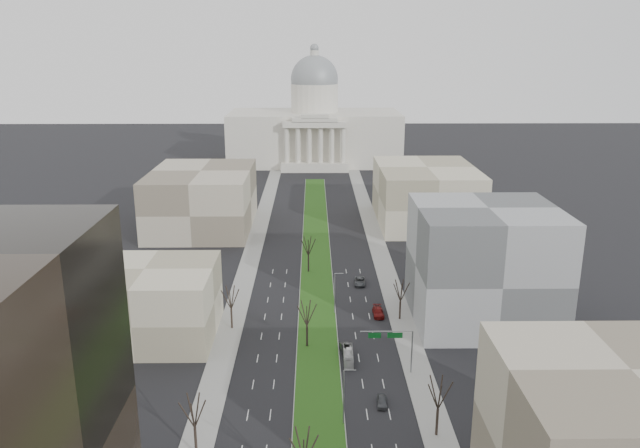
{
  "coord_description": "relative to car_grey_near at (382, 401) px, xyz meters",
  "views": [
    {
      "loc": [
        -0.75,
        -26.85,
        55.36
      ],
      "look_at": [
        0.85,
        115.7,
        13.83
      ],
      "focal_mm": 35.0,
      "sensor_mm": 36.0,
      "label": 1
    }
  ],
  "objects": [
    {
      "name": "tree_median_b",
      "position": [
        -12.09,
        19.89,
        6.33
      ],
      "size": [
        5.4,
        5.4,
        9.72
      ],
      "color": "black",
      "rests_on": "ground"
    },
    {
      "name": "building_grey_right",
      "position": [
        23.91,
        31.89,
        11.33
      ],
      "size": [
        28.0,
        26.0,
        24.0
      ],
      "primitive_type": "cube",
      "color": "#5C5E61",
      "rests_on": "ground"
    },
    {
      "name": "streetlamp_median_b",
      "position": [
        -6.33,
        -5.11,
        4.14
      ],
      "size": [
        1.9,
        0.2,
        9.16
      ],
      "color": "gray",
      "rests_on": "ground"
    },
    {
      "name": "capitol",
      "position": [
        -10.09,
        209.47,
        15.64
      ],
      "size": [
        80.0,
        46.0,
        55.0
      ],
      "color": "beige",
      "rests_on": "ground"
    },
    {
      "name": "streetlamp_median_c",
      "position": [
        -6.33,
        34.89,
        4.14
      ],
      "size": [
        1.9,
        0.2,
        9.16
      ],
      "color": "gray",
      "rests_on": "ground"
    },
    {
      "name": "median",
      "position": [
        -10.09,
        58.88,
        -0.56
      ],
      "size": [
        8.0,
        222.03,
        0.2
      ],
      "color": "#999993",
      "rests_on": "ground"
    },
    {
      "name": "tree_right_mid",
      "position": [
        7.11,
        -8.11,
        6.49
      ],
      "size": [
        5.52,
        5.52,
        9.94
      ],
      "color": "black",
      "rests_on": "ground"
    },
    {
      "name": "tree_left_mid",
      "position": [
        -27.29,
        -12.11,
        6.33
      ],
      "size": [
        5.4,
        5.4,
        9.72
      ],
      "color": "black",
      "rests_on": "ground"
    },
    {
      "name": "mast_arm_signs",
      "position": [
        3.4,
        9.92,
        5.44
      ],
      "size": [
        9.12,
        0.24,
        8.09
      ],
      "color": "gray",
      "rests_on": "ground"
    },
    {
      "name": "car_red",
      "position": [
        2.82,
        33.8,
        0.12
      ],
      "size": [
        2.22,
        5.4,
        1.56
      ],
      "primitive_type": "imported",
      "rotation": [
        0.0,
        0.0,
        0.01
      ],
      "color": "maroon",
      "rests_on": "ground"
    },
    {
      "name": "sidewalk_left",
      "position": [
        -27.59,
        34.89,
        -0.59
      ],
      "size": [
        5.0,
        330.0,
        0.15
      ],
      "primitive_type": "cube",
      "color": "gray",
      "rests_on": "ground"
    },
    {
      "name": "building_far_left",
      "position": [
        -45.09,
        99.89,
        8.33
      ],
      "size": [
        30.0,
        40.0,
        18.0
      ],
      "primitive_type": "cube",
      "color": "gray",
      "rests_on": "ground"
    },
    {
      "name": "car_grey_far",
      "position": [
        0.22,
        51.46,
        0.09
      ],
      "size": [
        2.88,
        5.61,
        1.52
      ],
      "primitive_type": "imported",
      "rotation": [
        0.0,
        0.0,
        -0.07
      ],
      "color": "#43464A",
      "rests_on": "ground"
    },
    {
      "name": "car_black",
      "position": [
        -4.89,
        17.3,
        0.12
      ],
      "size": [
        2.3,
        4.98,
        1.58
      ],
      "primitive_type": "imported",
      "rotation": [
        0.0,
        0.0,
        0.13
      ],
      "color": "black",
      "rests_on": "ground"
    },
    {
      "name": "tree_left_far",
      "position": [
        -27.29,
        27.89,
        6.18
      ],
      "size": [
        5.28,
        5.28,
        9.5
      ],
      "color": "black",
      "rests_on": "ground"
    },
    {
      "name": "car_grey_near",
      "position": [
        0.0,
        0.0,
        0.0
      ],
      "size": [
        1.84,
        4.01,
        1.33
      ],
      "primitive_type": "imported",
      "rotation": [
        0.0,
        0.0,
        -0.07
      ],
      "color": "#414347",
      "rests_on": "ground"
    },
    {
      "name": "sidewalk_right",
      "position": [
        7.41,
        34.89,
        -0.59
      ],
      "size": [
        5.0,
        330.0,
        0.15
      ],
      "primitive_type": "cube",
      "color": "gray",
      "rests_on": "ground"
    },
    {
      "name": "ground",
      "position": [
        -10.09,
        59.89,
        -0.67
      ],
      "size": [
        600.0,
        600.0,
        0.0
      ],
      "primitive_type": "plane",
      "color": "black",
      "rests_on": "ground"
    },
    {
      "name": "building_far_right",
      "position": [
        24.91,
        104.89,
        8.33
      ],
      "size": [
        30.0,
        40.0,
        18.0
      ],
      "primitive_type": "cube",
      "color": "#9E967A",
      "rests_on": "ground"
    },
    {
      "name": "box_van",
      "position": [
        -4.59,
        14.38,
        0.35
      ],
      "size": [
        1.85,
        7.3,
        2.02
      ],
      "primitive_type": "imported",
      "rotation": [
        0.0,
        0.0,
        -0.02
      ],
      "color": "silver",
      "rests_on": "ground"
    },
    {
      "name": "tree_median_a",
      "position": [
        -12.09,
        -20.11,
        6.33
      ],
      "size": [
        5.4,
        5.4,
        9.72
      ],
      "color": "black",
      "rests_on": "ground"
    },
    {
      "name": "tree_right_far",
      "position": [
        7.11,
        31.89,
        5.86
      ],
      "size": [
        5.04,
        5.04,
        9.07
      ],
      "color": "black",
      "rests_on": "ground"
    },
    {
      "name": "tree_median_c",
      "position": [
        -12.09,
        59.89,
        6.33
      ],
      "size": [
        5.4,
        5.4,
        9.72
      ],
      "color": "black",
      "rests_on": "ground"
    },
    {
      "name": "building_beige_left",
      "position": [
        -43.09,
        24.89,
        6.33
      ],
      "size": [
        26.0,
        22.0,
        14.0
      ],
      "primitive_type": "cube",
      "color": "#9E967A",
      "rests_on": "ground"
    }
  ]
}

